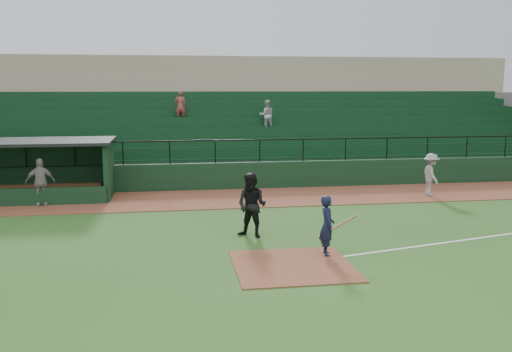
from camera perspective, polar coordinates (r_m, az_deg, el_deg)
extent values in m
plane|color=#27511A|center=(15.53, 2.92, -7.99)|extent=(90.00, 90.00, 0.00)
cube|color=brown|center=(23.18, -1.16, -2.23)|extent=(40.00, 4.00, 0.03)
cube|color=brown|center=(14.59, 3.75, -9.07)|extent=(3.00, 3.00, 0.03)
cube|color=black|center=(25.22, -1.85, 0.04)|extent=(36.00, 0.35, 1.20)
cylinder|color=black|center=(25.02, -1.87, 3.66)|extent=(36.00, 0.06, 0.06)
cube|color=slate|center=(29.91, -3.04, 3.76)|extent=(36.00, 9.00, 3.60)
cube|color=#0E3619|center=(29.37, -2.95, 4.55)|extent=(34.56, 8.00, 4.05)
cube|color=tan|center=(36.28, -4.15, 6.89)|extent=(38.00, 3.00, 6.40)
cube|color=slate|center=(34.27, -3.87, 7.61)|extent=(36.00, 2.00, 0.20)
imported|color=#B3B3B3|center=(29.92, 1.08, 6.19)|extent=(0.78, 0.61, 1.61)
imported|color=brown|center=(30.44, -7.67, 7.05)|extent=(0.60, 0.40, 1.66)
cube|color=black|center=(26.01, -23.75, 0.77)|extent=(8.50, 0.20, 2.30)
cube|color=black|center=(23.98, -14.68, 0.61)|extent=(0.20, 2.60, 2.30)
cube|color=olive|center=(25.76, -23.85, -1.33)|extent=(7.65, 0.40, 0.50)
imported|color=black|center=(15.35, 7.22, -5.04)|extent=(0.45, 0.64, 1.66)
cylinder|color=olive|center=(15.25, 8.89, -4.70)|extent=(0.79, 0.34, 0.35)
imported|color=black|center=(17.05, -0.42, -3.00)|extent=(1.21, 1.16, 1.97)
imported|color=gray|center=(24.51, 17.32, 0.13)|extent=(0.75, 1.20, 1.79)
imported|color=gray|center=(23.05, -21.05, -0.56)|extent=(1.13, 0.61, 1.83)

